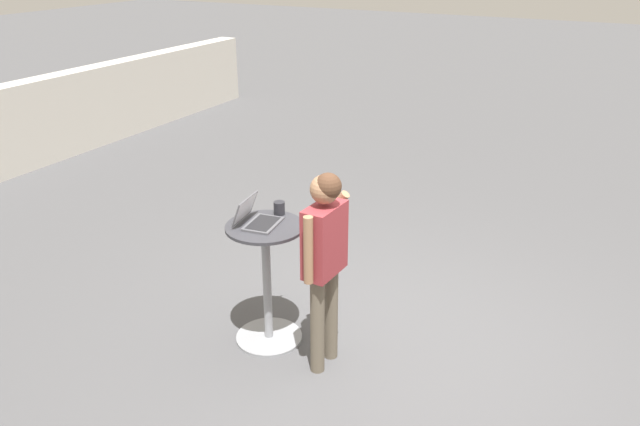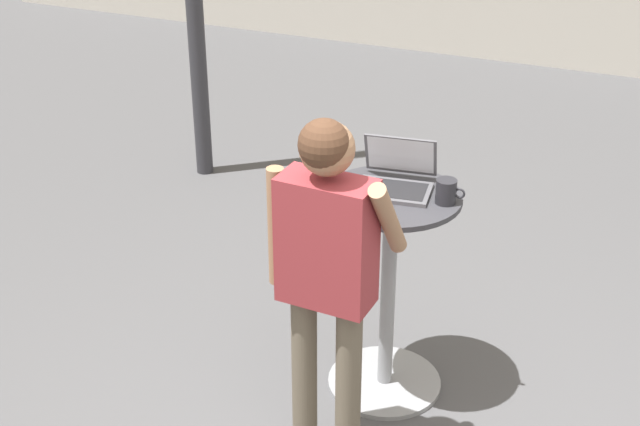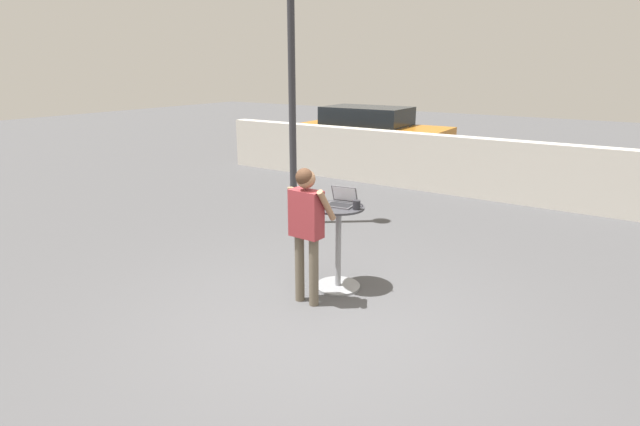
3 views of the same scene
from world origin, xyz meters
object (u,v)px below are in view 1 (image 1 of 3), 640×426
Objects in this scene: coffee_mug at (279,208)px; laptop at (257,218)px; standing_person at (324,250)px; cafe_table at (267,279)px.

laptop is at bearing 166.85° from coffee_mug.
coffee_mug is 0.67m from standing_person.
standing_person is (-0.07, -0.63, -0.09)m from laptop.
coffee_mug reaches higher than cafe_table.
standing_person reaches higher than cafe_table.
laptop is at bearing 96.08° from cafe_table.
standing_person reaches higher than laptop.
cafe_table is at bearing -177.37° from coffee_mug.
standing_person is at bearing -118.92° from coffee_mug.
cafe_table is 0.53m from laptop.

